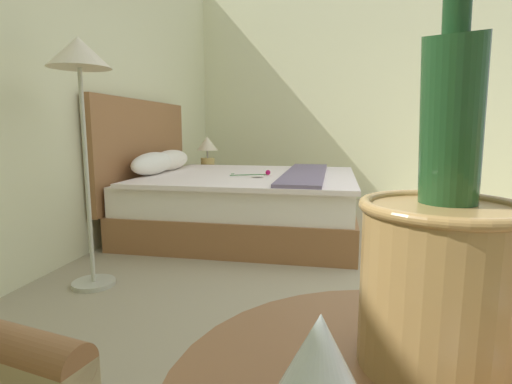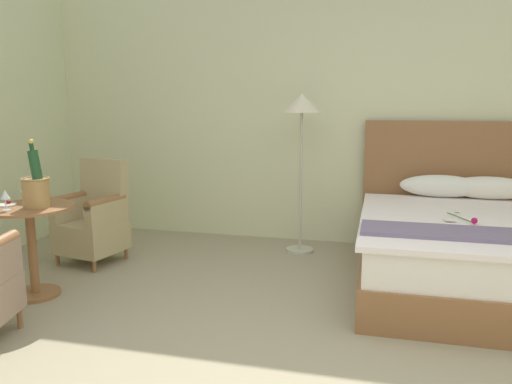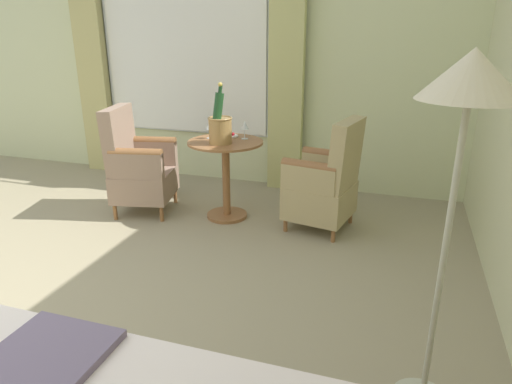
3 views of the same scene
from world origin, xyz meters
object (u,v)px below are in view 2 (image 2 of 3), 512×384
at_px(side_table_round, 31,239).
at_px(wine_glass_near_bucket, 25,187).
at_px(wine_glass_near_edge, 5,196).
at_px(champagne_bucket, 36,188).
at_px(bed, 477,246).
at_px(floor_lamp_brass, 302,117).
at_px(snack_plate, 6,205).
at_px(armchair_by_window, 94,219).

distance_m(side_table_round, wine_glass_near_bucket, 0.42).
bearing_deg(wine_glass_near_edge, champagne_bucket, 47.94).
relative_size(bed, wine_glass_near_bucket, 13.45).
distance_m(bed, wine_glass_near_bucket, 3.71).
distance_m(floor_lamp_brass, champagne_bucket, 2.50).
xyz_separation_m(wine_glass_near_bucket, snack_plate, (-0.05, -0.16, -0.11)).
height_order(floor_lamp_brass, wine_glass_near_bucket, floor_lamp_brass).
distance_m(side_table_round, wine_glass_near_edge, 0.41).
xyz_separation_m(floor_lamp_brass, side_table_round, (-1.85, -1.70, -0.91)).
bearing_deg(side_table_round, snack_plate, -173.73).
distance_m(champagne_bucket, wine_glass_near_bucket, 0.27).
relative_size(side_table_round, snack_plate, 4.91).
distance_m(floor_lamp_brass, wine_glass_near_edge, 2.72).
bearing_deg(floor_lamp_brass, armchair_by_window, -157.10).
height_order(side_table_round, snack_plate, snack_plate).
height_order(floor_lamp_brass, side_table_round, floor_lamp_brass).
height_order(floor_lamp_brass, wine_glass_near_edge, floor_lamp_brass).
relative_size(bed, armchair_by_window, 2.24).
height_order(wine_glass_near_edge, armchair_by_window, armchair_by_window).
relative_size(side_table_round, wine_glass_near_edge, 4.71).
xyz_separation_m(bed, floor_lamp_brass, (-1.58, 0.63, 1.03)).
height_order(bed, snack_plate, bed).
relative_size(champagne_bucket, snack_plate, 3.52).
bearing_deg(floor_lamp_brass, snack_plate, -139.78).
xyz_separation_m(side_table_round, wine_glass_near_bucket, (-0.13, 0.14, 0.38)).
bearing_deg(side_table_round, floor_lamp_brass, 42.59).
relative_size(floor_lamp_brass, wine_glass_near_bucket, 9.84).
height_order(bed, champagne_bucket, bed).
height_order(wine_glass_near_bucket, snack_plate, wine_glass_near_bucket).
xyz_separation_m(floor_lamp_brass, snack_plate, (-2.03, -1.72, -0.64)).
height_order(floor_lamp_brass, snack_plate, floor_lamp_brass).
distance_m(wine_glass_near_edge, armchair_by_window, 1.16).
relative_size(side_table_round, wine_glass_near_bucket, 4.44).
xyz_separation_m(floor_lamp_brass, wine_glass_near_edge, (-1.90, -1.87, -0.54)).
distance_m(bed, snack_plate, 3.79).
bearing_deg(side_table_round, bed, 17.41).
bearing_deg(armchair_by_window, floor_lamp_brass, 22.90).
bearing_deg(bed, champagne_bucket, -161.98).
bearing_deg(armchair_by_window, wine_glass_near_edge, -91.99).
relative_size(bed, snack_plate, 14.86).
distance_m(side_table_round, armchair_by_window, 0.91).
bearing_deg(wine_glass_near_bucket, champagne_bucket, -34.13).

